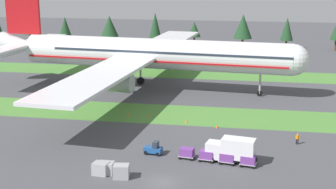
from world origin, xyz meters
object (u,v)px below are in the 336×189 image
airliner (144,53)px  baggage_tug (154,149)px  uld_container_1 (106,168)px  taxiway_marker_3 (186,121)px  uld_container_2 (121,171)px  cargo_dolly_third (227,157)px  catering_truck (232,149)px  cargo_dolly_fourth (248,160)px  taxiway_marker_0 (149,115)px  uld_container_0 (101,169)px  cargo_dolly_second (207,155)px  ground_crew_marshaller (297,138)px  ground_crew_loader (239,147)px  taxiway_marker_2 (128,114)px  cargo_dolly_lead (187,152)px  taxiway_marker_1 (217,126)px

airliner → baggage_tug: 41.07m
airliner → baggage_tug: bearing=19.5°
uld_container_1 → taxiway_marker_3: (7.29, 23.79, -0.55)m
uld_container_2 → taxiway_marker_3: bearing=78.6°
cargo_dolly_third → uld_container_2: (-13.13, -7.14, -0.03)m
catering_truck → uld_container_2: catering_truck is taller
cargo_dolly_fourth → catering_truck: bearing=75.7°
cargo_dolly_fourth → taxiway_marker_0: 27.52m
catering_truck → uld_container_0: bearing=123.2°
cargo_dolly_fourth → uld_container_0: size_ratio=1.21×
cargo_dolly_second → catering_truck: size_ratio=0.33×
airliner → cargo_dolly_third: airliner is taller
uld_container_2 → taxiway_marker_3: 25.32m
uld_container_0 → uld_container_1: uld_container_0 is taller
cargo_dolly_third → taxiway_marker_0: cargo_dolly_third is taller
uld_container_0 → uld_container_1: (0.62, 0.39, -0.03)m
cargo_dolly_second → uld_container_0: uld_container_0 is taller
cargo_dolly_fourth → ground_crew_marshaller: (7.27, 10.10, 0.03)m
ground_crew_loader → taxiway_marker_2: size_ratio=2.66×
cargo_dolly_third → cargo_dolly_lead: bearing=90.0°
taxiway_marker_1 → taxiway_marker_2: (-16.60, 4.46, 0.02)m
taxiway_marker_1 → cargo_dolly_second: bearing=-91.1°
airliner → baggage_tug: (10.01, -39.16, -7.26)m
cargo_dolly_lead → taxiway_marker_0: bearing=36.0°
cargo_dolly_lead → cargo_dolly_fourth: 8.70m
cargo_dolly_second → taxiway_marker_0: size_ratio=4.93×
cargo_dolly_fourth → cargo_dolly_second: bearing=90.0°
catering_truck → uld_container_0: size_ratio=3.63×
taxiway_marker_0 → ground_crew_marshaller: bearing=-22.5°
ground_crew_marshaller → uld_container_2: 28.67m
uld_container_1 → uld_container_0: bearing=-147.8°
cargo_dolly_third → taxiway_marker_1: bearing=18.8°
airliner → taxiway_marker_1: size_ratio=139.13×
uld_container_2 → taxiway_marker_2: 27.82m
ground_crew_loader → taxiway_marker_3: 16.47m
cargo_dolly_second → ground_crew_loader: (4.33, 3.85, 0.03)m
cargo_dolly_fourth → uld_container_0: (-18.90, -6.03, -0.10)m
ground_crew_marshaller → ground_crew_loader: (-8.66, -5.30, 0.00)m
catering_truck → taxiway_marker_1: bearing=22.1°
cargo_dolly_second → taxiway_marker_1: bearing=8.4°
taxiway_marker_2 → taxiway_marker_3: taxiway_marker_2 is taller
airliner → uld_container_2: 49.19m
taxiway_marker_1 → airliner: bearing=125.5°
airliner → taxiway_marker_1: airliner is taller
ground_crew_marshaller → taxiway_marker_2: 31.10m
airliner → uld_container_0: (4.64, -47.44, -7.26)m
cargo_dolly_third → uld_container_2: bearing=128.0°
cargo_dolly_lead → ground_crew_marshaller: 18.07m
baggage_tug → uld_container_2: 9.24m
taxiway_marker_1 → uld_container_1: bearing=-120.7°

